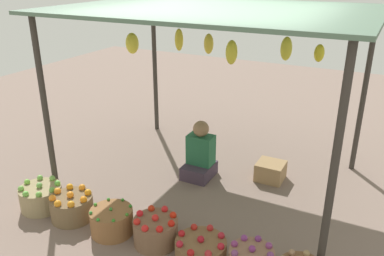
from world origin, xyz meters
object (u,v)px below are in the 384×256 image
wooden_crate_near_vendor (270,171)px  vendor_person (200,156)px  basket_oranges (72,206)px  basket_green_chilies (112,221)px  basket_red_tomatoes (156,231)px  basket_green_apples (41,197)px  basket_red_apples (201,250)px

wooden_crate_near_vendor → vendor_person: bearing=-158.6°
vendor_person → basket_oranges: bearing=-119.0°
basket_green_chilies → basket_red_tomatoes: basket_red_tomatoes is taller
vendor_person → wooden_crate_near_vendor: vendor_person is taller
vendor_person → basket_green_chilies: vendor_person is taller
basket_red_tomatoes → basket_green_chilies: bearing=-172.7°
basket_oranges → basket_red_tomatoes: same height
basket_green_chilies → vendor_person: bearing=79.5°
basket_green_apples → basket_green_chilies: 1.02m
vendor_person → basket_red_apples: size_ratio=1.57×
basket_green_chilies → wooden_crate_near_vendor: (1.15, 1.87, -0.02)m
basket_red_apples → wooden_crate_near_vendor: (0.13, 1.82, 0.01)m
basket_green_apples → wooden_crate_near_vendor: basket_green_apples is taller
vendor_person → wooden_crate_near_vendor: 0.95m
vendor_person → basket_oranges: vendor_person is taller
basket_oranges → basket_red_apples: basket_oranges is taller
basket_green_chilies → wooden_crate_near_vendor: 2.19m
basket_red_tomatoes → basket_oranges: bearing=-176.9°
basket_red_tomatoes → vendor_person: bearing=98.6°
vendor_person → basket_green_apples: 2.01m
basket_green_chilies → basket_green_apples: bearing=-179.9°
vendor_person → basket_green_chilies: (-0.28, -1.53, -0.16)m
basket_green_apples → basket_oranges: 0.46m
basket_green_apples → basket_green_chilies: basket_green_apples is taller
basket_green_chilies → basket_red_tomatoes: (0.50, 0.06, 0.01)m
basket_green_chilies → basket_oranges: bearing=179.3°
vendor_person → wooden_crate_near_vendor: bearing=21.4°
basket_oranges → basket_green_chilies: 0.56m
basket_green_apples → basket_green_chilies: size_ratio=1.06×
basket_red_apples → vendor_person: bearing=116.5°
basket_red_apples → basket_green_chilies: bearing=-177.2°
vendor_person → basket_green_apples: (-1.30, -1.53, -0.16)m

